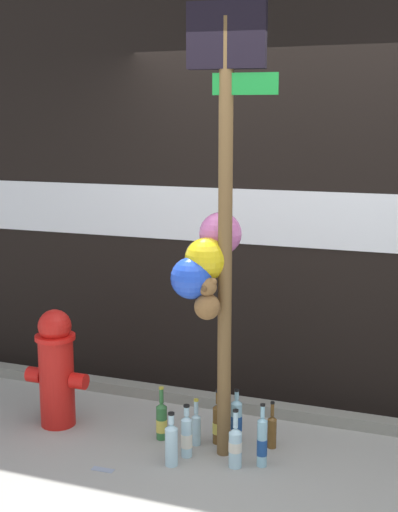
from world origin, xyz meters
TOP-DOWN VIEW (x-y plane):
  - ground_plane at (0.00, 0.00)m, footprint 14.00×14.00m
  - building_wall at (-0.00, 1.32)m, footprint 10.00×0.21m
  - curb_strip at (0.00, 0.97)m, footprint 8.00×0.12m
  - memorial_post at (-0.32, 0.31)m, footprint 0.60×0.49m
  - fire_hydrant at (-1.43, 0.32)m, footprint 0.44×0.27m
  - bottle_0 at (-0.13, 0.17)m, footprint 0.08×0.08m
  - bottle_1 at (-0.33, 0.43)m, footprint 0.08×0.08m
  - bottle_2 at (-0.45, 0.19)m, footprint 0.07×0.07m
  - bottle_3 at (-0.21, 0.43)m, footprint 0.07×0.07m
  - bottle_4 at (0.02, 0.24)m, footprint 0.06×0.06m
  - bottle_5 at (0.01, 0.49)m, footprint 0.06×0.06m
  - bottle_6 at (-0.45, 0.36)m, footprint 0.06×0.06m
  - bottle_7 at (-0.49, 0.06)m, footprint 0.08×0.08m
  - bottle_8 at (-0.69, 0.36)m, footprint 0.07×0.07m
  - litter_0 at (-0.85, -0.14)m, footprint 0.14×0.05m
  - litter_2 at (-0.07, 0.98)m, footprint 0.16×0.16m

SIDE VIEW (x-z plane):
  - ground_plane at x=0.00m, z-range 0.00..0.00m
  - litter_0 at x=-0.85m, z-range 0.00..0.01m
  - litter_2 at x=-0.07m, z-range 0.00..0.01m
  - curb_strip at x=0.00m, z-range 0.00..0.08m
  - bottle_5 at x=0.01m, z-range -0.04..0.27m
  - bottle_6 at x=-0.45m, z-range -0.03..0.27m
  - bottle_8 at x=-0.69m, z-range -0.05..0.30m
  - bottle_2 at x=-0.45m, z-range -0.03..0.30m
  - bottle_0 at x=-0.13m, z-range -0.05..0.31m
  - bottle_1 at x=-0.33m, z-range -0.04..0.31m
  - bottle_7 at x=-0.49m, z-range -0.03..0.31m
  - bottle_4 at x=0.02m, z-range -0.04..0.35m
  - bottle_3 at x=-0.21m, z-range -0.03..0.35m
  - fire_hydrant at x=-1.43m, z-range 0.00..0.80m
  - memorial_post at x=-0.32m, z-range 0.09..2.75m
  - building_wall at x=0.00m, z-range 0.00..3.36m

